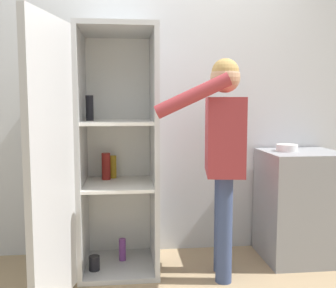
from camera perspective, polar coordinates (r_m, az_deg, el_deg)
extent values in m
cube|color=silver|center=(3.35, -2.49, 5.94)|extent=(7.00, 0.06, 2.55)
cube|color=#B7BABC|center=(3.24, -6.99, -16.97)|extent=(0.58, 0.62, 0.04)
cube|color=#B7BABC|center=(3.03, -7.44, 16.08)|extent=(0.58, 0.62, 0.04)
cube|color=white|center=(3.29, -7.12, -0.39)|extent=(0.58, 0.03, 1.76)
cube|color=#B7BABC|center=(3.02, -12.42, -1.08)|extent=(0.03, 0.62, 1.76)
cube|color=#B7BABC|center=(3.01, -1.97, -0.96)|extent=(0.04, 0.62, 1.76)
cube|color=white|center=(3.05, -7.14, -5.81)|extent=(0.51, 0.55, 0.02)
cube|color=white|center=(2.98, -7.26, 3.16)|extent=(0.51, 0.55, 0.02)
cube|color=#B7BABC|center=(2.46, -16.57, -2.79)|extent=(0.20, 0.58, 1.76)
cylinder|color=maroon|center=(3.16, -8.98, -3.21)|extent=(0.07, 0.07, 0.21)
cylinder|color=#B78C1E|center=(3.23, -8.04, -3.29)|extent=(0.06, 0.06, 0.18)
cylinder|color=black|center=(3.01, -11.31, 5.15)|extent=(0.06, 0.06, 0.19)
cylinder|color=#723884|center=(3.24, -6.63, -14.97)|extent=(0.05, 0.05, 0.17)
cylinder|color=black|center=(3.11, -10.65, -16.63)|extent=(0.08, 0.08, 0.11)
cylinder|color=#384770|center=(2.88, 8.15, -12.17)|extent=(0.12, 0.12, 0.77)
cylinder|color=#384770|center=(3.05, 7.82, -11.09)|extent=(0.12, 0.12, 0.77)
cube|color=#9E3338|center=(2.83, 8.18, 1.18)|extent=(0.32, 0.49, 0.55)
sphere|color=tan|center=(2.83, 8.30, 9.51)|extent=(0.21, 0.21, 0.21)
sphere|color=#AD894C|center=(2.83, 8.32, 10.26)|extent=(0.20, 0.20, 0.20)
cylinder|color=#9E3338|center=(2.56, 3.60, 7.00)|extent=(0.51, 0.17, 0.30)
cylinder|color=#9E3338|center=(3.09, 7.74, 1.08)|extent=(0.09, 0.09, 0.51)
cube|color=gray|center=(3.43, 18.66, -8.41)|extent=(0.61, 0.57, 0.89)
cylinder|color=white|center=(3.32, 16.89, -0.53)|extent=(0.17, 0.17, 0.06)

